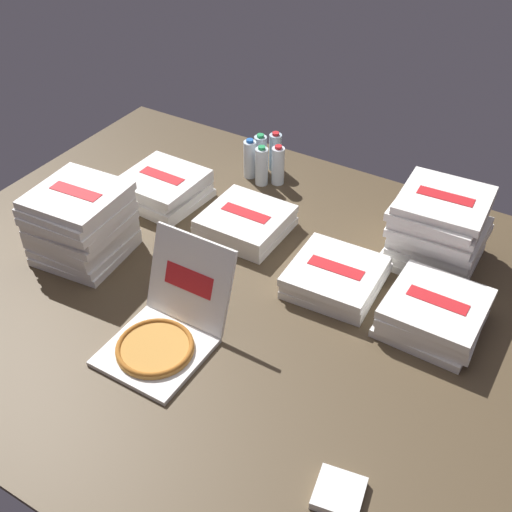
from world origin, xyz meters
The scene contains 14 objects.
ground_plane centered at (0.00, 0.00, -0.01)m, with size 3.20×2.40×0.02m, color #4C3D28.
open_pizza_box centered at (-0.16, -0.41, 0.07)m, with size 0.38×0.51×0.38m.
pizza_stack_center_near centered at (0.72, 0.22, 0.08)m, with size 0.40×0.40×0.15m.
pizza_stack_left_near centered at (-0.28, 0.38, 0.06)m, with size 0.39×0.39×0.12m.
pizza_stack_left_far centered at (-0.79, 0.40, 0.08)m, with size 0.42×0.42×0.15m.
pizza_stack_right_mid centered at (0.58, 0.66, 0.17)m, with size 0.41×0.41×0.34m.
pizza_stack_right_near centered at (-0.84, -0.14, 0.17)m, with size 0.42×0.43×0.34m.
pizza_stack_center_far centered at (0.27, 0.24, 0.06)m, with size 0.40×0.40×0.12m.
water_bottle_0 centered at (-0.51, 0.91, 0.11)m, with size 0.07×0.07×0.23m.
water_bottle_1 centered at (-0.44, 0.80, 0.11)m, with size 0.07×0.07×0.23m.
water_bottle_2 centered at (-0.45, 0.97, 0.11)m, with size 0.07×0.07×0.23m.
water_bottle_3 centered at (-0.53, 0.83, 0.11)m, with size 0.07×0.07×0.23m.
water_bottle_4 centered at (-0.37, 0.85, 0.11)m, with size 0.07×0.07×0.23m.
napkin_pile centered at (0.72, -0.66, 0.02)m, with size 0.15×0.15×0.03m, color white.
Camera 1 is at (1.07, -1.75, 1.89)m, focal length 44.87 mm.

